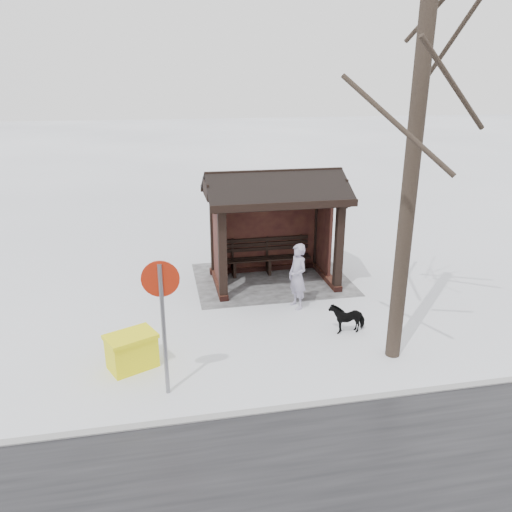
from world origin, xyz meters
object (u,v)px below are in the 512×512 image
(bus_shelter, at_px, (273,204))
(road_sign, at_px, (162,301))
(dog, at_px, (347,317))
(grit_bin, at_px, (132,351))
(tree_near, at_px, (427,21))
(pedestrian, at_px, (297,276))

(bus_shelter, distance_m, road_sign, 5.65)
(dog, relative_size, grit_bin, 0.71)
(bus_shelter, relative_size, dog, 4.65)
(dog, bearing_deg, tree_near, 21.63)
(bus_shelter, height_order, pedestrian, bus_shelter)
(dog, relative_size, road_sign, 0.31)
(tree_near, xyz_separation_m, road_sign, (4.50, 0.41, -4.37))
(pedestrian, distance_m, road_sign, 4.46)
(bus_shelter, xyz_separation_m, dog, (-0.96, 3.21, -1.84))
(grit_bin, xyz_separation_m, road_sign, (-0.64, 0.96, 1.43))
(bus_shelter, height_order, grit_bin, bus_shelter)
(bus_shelter, bearing_deg, dog, 106.60)
(pedestrian, bearing_deg, road_sign, -63.84)
(pedestrian, relative_size, grit_bin, 1.48)
(road_sign, bearing_deg, dog, -153.05)
(road_sign, bearing_deg, grit_bin, -50.96)
(bus_shelter, relative_size, grit_bin, 3.30)
(dog, height_order, grit_bin, grit_bin)
(tree_near, xyz_separation_m, dog, (0.54, -1.15, -5.83))
(dog, distance_m, grit_bin, 4.63)
(grit_bin, bearing_deg, dog, 162.62)
(tree_near, distance_m, grit_bin, 7.77)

